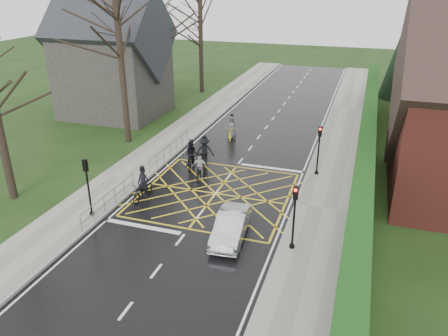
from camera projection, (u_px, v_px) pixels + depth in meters
The scene contains 22 objects.
ground at pixel (216, 194), 24.74m from camera, with size 120.00×120.00×0.00m, color black.
road at pixel (216, 193), 24.74m from camera, with size 9.00×80.00×0.01m, color black.
sidewalk_right at pixel (323, 209), 22.98m from camera, with size 3.00×80.00×0.15m, color gray.
sidewalk_left at pixel (122, 178), 26.44m from camera, with size 3.00×80.00×0.15m, color gray.
stone_wall at pixel (363, 165), 27.57m from camera, with size 0.50×38.00×0.70m, color slate.
hedge at pixel (366, 139), 26.87m from camera, with size 0.90×38.00×2.80m, color #0F3811.
conifer at pixel (409, 47), 42.21m from camera, with size 4.60×4.60×10.00m.
church at pixel (112, 58), 37.08m from camera, with size 8.80×7.80×11.00m.
tree_near at pixel (118, 31), 29.36m from camera, with size 9.24×9.24×11.44m.
tree_mid at pixel (157, 11), 36.31m from camera, with size 10.08×10.08×12.48m.
tree_far at pixel (200, 21), 43.63m from camera, with size 8.40×8.40×10.40m.
railing_south at pixel (109, 196), 22.73m from camera, with size 0.05×5.04×1.03m.
railing_north at pixel (170, 147), 29.24m from camera, with size 0.05×6.04×1.03m.
traffic_light_ne at pixel (318, 151), 26.24m from camera, with size 0.24×0.31×3.21m.
traffic_light_se at pixel (294, 218), 18.95m from camera, with size 0.24×0.31×3.21m.
traffic_light_sw at pixel (88, 188), 21.64m from camera, with size 0.24×0.31×3.21m.
cyclist_rear at pixel (143, 188), 23.92m from camera, with size 0.77×2.03×1.95m.
cyclist_back at pixel (191, 157), 27.87m from camera, with size 0.97×1.96×1.89m.
cyclist_mid at pixel (204, 154), 28.18m from camera, with size 1.45×2.22×2.04m.
cyclist_front at pixel (199, 169), 26.29m from camera, with size 0.95×1.74×1.69m.
cyclist_lead at pixel (231, 130), 32.91m from camera, with size 1.04×2.07×1.92m.
car at pixel (231, 226), 20.34m from camera, with size 1.32×3.77×1.24m, color silver.
Camera 1 is at (7.40, -20.78, 11.30)m, focal length 35.00 mm.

